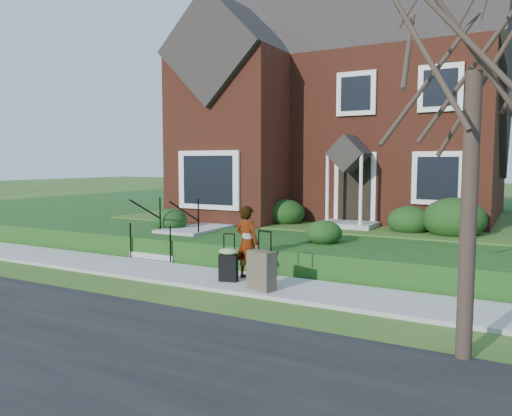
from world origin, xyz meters
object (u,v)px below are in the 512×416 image
Objects in this scene: woman at (247,242)px; tree_verge at (475,43)px; suitcase_black at (228,263)px; suitcase_olive at (262,270)px; front_steps at (174,239)px.

tree_verge is (4.52, -2.28, 3.14)m from woman.
woman is at bearing 46.37° from suitcase_black.
suitcase_olive is 0.20× the size of tree_verge.
suitcase_black is 0.17× the size of tree_verge.
tree_verge is at bearing -26.77° from front_steps.
front_steps reaches higher than suitcase_olive.
front_steps is 0.35× the size of tree_verge.
tree_verge is (7.70, -3.89, 3.52)m from front_steps.
suitcase_olive is at bearing 145.02° from woman.
suitcase_olive is at bearing -30.65° from front_steps.
suitcase_olive is at bearing -33.27° from suitcase_black.
front_steps is at bearing 153.23° from tree_verge.
tree_verge reaches higher than suitcase_olive.
woman is 1.35× the size of suitcase_olive.
woman is 1.09m from suitcase_olive.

